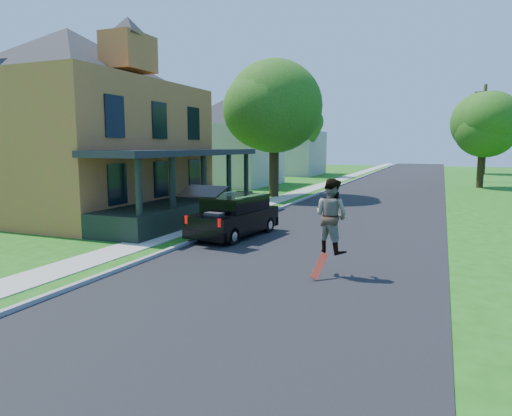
% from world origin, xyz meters
% --- Properties ---
extents(ground, '(140.00, 140.00, 0.00)m').
position_xyz_m(ground, '(0.00, 0.00, 0.00)').
color(ground, '#1E5711').
rests_on(ground, ground).
extents(street, '(8.00, 120.00, 0.02)m').
position_xyz_m(street, '(0.00, 20.00, 0.00)').
color(street, black).
rests_on(street, ground).
extents(curb, '(0.15, 120.00, 0.12)m').
position_xyz_m(curb, '(-4.05, 20.00, 0.00)').
color(curb, gray).
rests_on(curb, ground).
extents(sidewalk, '(1.30, 120.00, 0.03)m').
position_xyz_m(sidewalk, '(-5.60, 20.00, 0.00)').
color(sidewalk, '#9B9992').
rests_on(sidewalk, ground).
extents(front_walk, '(6.50, 1.20, 0.03)m').
position_xyz_m(front_walk, '(-9.50, 6.00, 0.00)').
color(front_walk, '#9B9992').
rests_on(front_walk, ground).
extents(main_house, '(15.56, 15.56, 10.10)m').
position_xyz_m(main_house, '(-12.80, 5.99, 4.92)').
color(main_house, '#B75F35').
rests_on(main_house, ground).
extents(neighbor_house_mid, '(12.78, 12.78, 8.30)m').
position_xyz_m(neighbor_house_mid, '(-13.50, 24.00, 4.19)').
color(neighbor_house_mid, '#A8A695').
rests_on(neighbor_house_mid, ground).
extents(neighbor_house_far, '(12.78, 12.78, 8.30)m').
position_xyz_m(neighbor_house_far, '(-13.50, 40.00, 4.19)').
color(neighbor_house_far, '#A8A695').
rests_on(neighbor_house_far, ground).
extents(black_suv, '(2.10, 4.43, 1.99)m').
position_xyz_m(black_suv, '(-3.20, 3.46, 0.76)').
color(black_suv, black).
rests_on(black_suv, ground).
extents(skateboarder, '(1.12, 1.01, 1.88)m').
position_xyz_m(skateboarder, '(1.17, -0.16, 1.54)').
color(skateboarder, black).
rests_on(skateboarder, ground).
extents(skateboard, '(0.34, 0.53, 0.63)m').
position_xyz_m(skateboard, '(1.02, -0.64, 0.32)').
color(skateboard, '#A7200E').
rests_on(skateboard, ground).
extents(tree_left_mid, '(6.50, 6.41, 9.85)m').
position_xyz_m(tree_left_mid, '(-6.50, 16.72, 6.43)').
color(tree_left_mid, black).
rests_on(tree_left_mid, ground).
extents(tree_left_far, '(5.15, 5.04, 8.18)m').
position_xyz_m(tree_left_far, '(-11.04, 37.10, 5.54)').
color(tree_left_far, black).
rests_on(tree_left_far, ground).
extents(tree_right_mid, '(6.61, 6.40, 8.20)m').
position_xyz_m(tree_right_mid, '(6.49, 28.87, 5.36)').
color(tree_right_mid, black).
rests_on(tree_right_mid, ground).
extents(tree_right_far, '(6.12, 6.17, 8.13)m').
position_xyz_m(tree_right_far, '(8.09, 48.63, 5.20)').
color(tree_right_far, black).
rests_on(tree_right_far, ground).
extents(utility_pole_far, '(1.74, 0.60, 8.83)m').
position_xyz_m(utility_pole_far, '(7.00, 35.61, 4.57)').
color(utility_pole_far, '#473121').
rests_on(utility_pole_far, ground).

